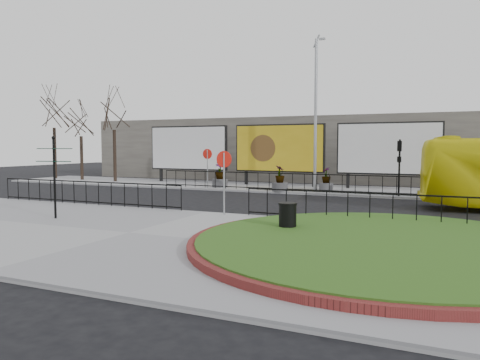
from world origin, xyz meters
The scene contains 25 objects.
ground centered at (0.00, 0.00, 0.00)m, with size 90.00×90.00×0.00m, color black.
pavement_near centered at (0.00, -5.00, 0.06)m, with size 30.00×10.00×0.12m, color gray.
pavement_far centered at (0.00, 12.00, 0.06)m, with size 44.00×6.00×0.12m, color gray.
brick_edge centered at (7.50, -4.00, 0.21)m, with size 10.40×10.40×0.18m, color maroon.
grass_lawn centered at (7.50, -4.00, 0.23)m, with size 10.00×10.00×0.22m, color #284D14.
railing_near_left centered at (-6.00, -0.30, 0.67)m, with size 10.00×0.10×1.10m, color black, non-canonical shape.
railing_near_right centered at (6.50, -0.30, 0.67)m, with size 9.00×0.10×1.10m, color black, non-canonical shape.
railing_far centered at (1.00, 9.30, 0.67)m, with size 18.00×0.10×1.10m, color black, non-canonical shape.
speed_sign_far centered at (-5.00, 9.40, 1.92)m, with size 0.64×0.07×2.47m.
speed_sign_near centered at (1.00, -0.40, 1.92)m, with size 0.64×0.07×2.47m.
billboard_left centered at (-8.50, 12.97, 2.60)m, with size 6.20×0.31×4.10m.
billboard_mid centered at (-1.50, 12.97, 2.60)m, with size 6.20×0.31×4.10m.
billboard_right centered at (5.50, 12.97, 2.60)m, with size 6.20×0.31×4.10m.
lamp_post centered at (1.51, 11.00, 4.83)m, with size 0.74×0.18×9.23m.
signal_pole_a centered at (6.50, 9.34, 2.10)m, with size 0.22×0.26×3.00m.
signal_pole_b centered at (9.50, 9.34, 2.10)m, with size 0.22×0.26×3.00m.
tree_left centered at (-14.00, 11.50, 3.62)m, with size 2.00×2.00×7.00m, color #2D2119, non-canonical shape.
tree_mid centered at (-17.50, 11.80, 3.22)m, with size 2.00×2.00×6.20m, color #2D2119, non-canonical shape.
tree_far centered at (-20.50, 12.00, 3.87)m, with size 2.00×2.00×7.50m, color #2D2119, non-canonical shape.
building_backdrop centered at (0.00, 22.00, 2.50)m, with size 40.00×10.00×5.00m, color slate.
fingerpost_sign centered at (-4.26, -3.80, 1.94)m, with size 1.42×0.46×3.02m.
litter_bin centered at (4.50, -3.14, 0.60)m, with size 0.57×0.57×0.95m.
planter_a centered at (-4.57, 10.29, 0.73)m, with size 1.01×1.01×1.61m.
planter_b centered at (-0.17, 9.40, 0.68)m, with size 0.95×0.95×1.51m.
planter_c centered at (2.20, 11.00, 0.66)m, with size 0.84×0.84×1.38m.
Camera 1 is at (8.97, -16.57, 2.80)m, focal length 35.00 mm.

